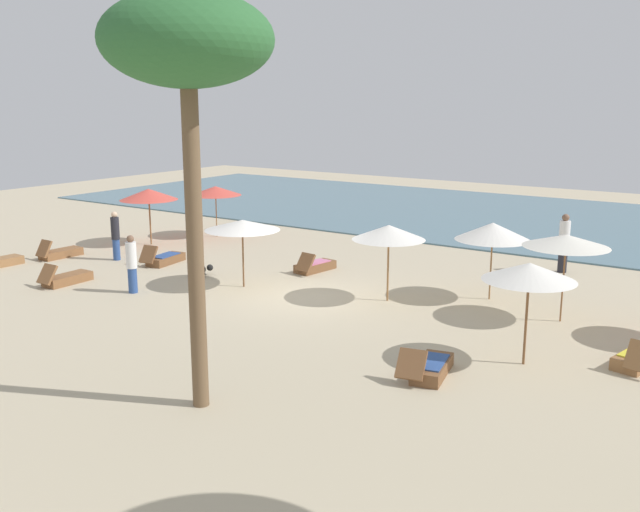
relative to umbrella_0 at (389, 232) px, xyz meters
The scene contains 20 objects.
ground_plane 3.15m from the umbrella_0, 153.36° to the right, with size 60.00×60.00×0.00m, color #BCAD8E.
ocean_water 16.17m from the umbrella_0, 97.81° to the left, with size 48.00×16.00×0.06m, color slate.
umbrella_0 is the anchor object (origin of this frame).
umbrella_1 4.54m from the umbrella_0, 165.36° to the right, with size 2.29×2.29×2.08m.
umbrella_2 2.95m from the umbrella_0, 37.21° to the left, with size 2.13×2.13×2.24m.
umbrella_3 5.55m from the umbrella_0, 28.85° to the right, with size 1.99×1.99×2.27m.
umbrella_4 11.44m from the umbrella_0, 157.39° to the left, with size 2.13×2.13×2.12m.
umbrella_5 11.75m from the umbrella_0, behind, with size 2.26×2.26×2.21m.
umbrella_7 4.72m from the umbrella_0, 10.27° to the left, with size 2.17×2.17×2.29m.
lounger_0 8.89m from the umbrella_0, behind, with size 0.83×1.73×0.73m.
lounger_1 5.92m from the umbrella_0, 51.94° to the right, with size 0.92×1.77×0.69m.
lounger_2 12.84m from the umbrella_0, behind, with size 0.65×1.66×0.74m.
lounger_3 10.20m from the umbrella_0, 156.45° to the right, with size 0.63×1.67×0.72m.
lounger_5 4.49m from the umbrella_0, 155.40° to the left, with size 0.80×1.73×0.72m.
lounger_6 7.31m from the umbrella_0, 11.42° to the right, with size 0.92×1.72×0.74m.
person_0 7.62m from the umbrella_0, 152.16° to the right, with size 0.41×0.41×1.74m.
person_1 10.63m from the umbrella_0, behind, with size 0.36×0.36×1.75m.
person_2 7.08m from the umbrella_0, 63.33° to the left, with size 0.48×0.48×1.96m.
palm_1 9.35m from the umbrella_0, 86.30° to the right, with size 2.97×2.97×7.44m.
dog 6.72m from the umbrella_0, behind, with size 0.62×0.73×0.35m.
Camera 1 is at (11.57, -16.07, 5.65)m, focal length 39.73 mm.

